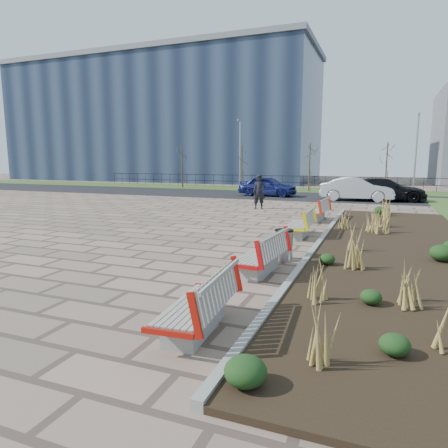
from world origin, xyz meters
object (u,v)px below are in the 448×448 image
at_px(car_silver, 356,189).
at_px(car_black, 385,189).
at_px(bench_c, 298,223).
at_px(car_blue, 268,186).
at_px(litter_bin, 284,245).
at_px(bench_b, 258,253).
at_px(pedestrian, 259,192).
at_px(bench_d, 316,210).
at_px(lamp_west, 240,156).
at_px(bench_a, 195,302).
at_px(lamp_east, 416,155).

xyz_separation_m(car_silver, car_black, (1.74, 0.60, -0.02)).
bearing_deg(bench_c, car_blue, 108.40).
bearing_deg(litter_bin, bench_c, 94.63).
height_order(bench_b, pedestrian, pedestrian).
relative_size(bench_c, litter_bin, 2.50).
relative_size(bench_d, lamp_west, 0.35).
bearing_deg(bench_c, lamp_west, 113.93).
bearing_deg(bench_a, bench_d, 85.87).
bearing_deg(lamp_west, bench_a, -72.24).
relative_size(bench_a, bench_c, 1.00).
bearing_deg(lamp_west, bench_c, -65.25).
xyz_separation_m(car_blue, lamp_east, (10.17, 4.68, 2.29)).
bearing_deg(car_silver, bench_c, 171.97).
relative_size(bench_a, litter_bin, 2.50).
height_order(bench_a, car_blue, car_blue).
bearing_deg(lamp_east, litter_bin, -101.56).
distance_m(car_blue, lamp_east, 11.43).
bearing_deg(car_blue, bench_a, -162.81).
bearing_deg(bench_b, litter_bin, 83.63).
distance_m(bench_a, lamp_east, 28.66).
relative_size(bench_a, car_black, 0.41).
xyz_separation_m(bench_d, car_silver, (1.19, 9.66, 0.29)).
bearing_deg(car_black, pedestrian, 132.34).
bearing_deg(litter_bin, pedestrian, 109.84).
bearing_deg(bench_c, bench_d, 89.18).
bearing_deg(bench_c, litter_bin, -86.19).
distance_m(bench_b, lamp_west, 26.25).
height_order(bench_b, lamp_east, lamp_east).
bearing_deg(car_silver, pedestrian, 140.35).
bearing_deg(bench_c, lamp_east, 74.82).
height_order(litter_bin, car_black, car_black).
bearing_deg(lamp_east, lamp_west, 180.00).
bearing_deg(bench_c, bench_b, -90.82).
bearing_deg(car_black, litter_bin, 166.69).
relative_size(bench_a, car_blue, 0.49).
height_order(pedestrian, lamp_west, lamp_west).
distance_m(bench_b, car_black, 19.52).
xyz_separation_m(lamp_west, lamp_east, (14.00, 0.00, 0.00)).
distance_m(bench_c, lamp_east, 20.32).
bearing_deg(bench_d, lamp_west, 124.48).
bearing_deg(car_silver, car_black, -73.90).
bearing_deg(bench_d, bench_a, -85.68).
height_order(litter_bin, car_blue, car_blue).
bearing_deg(car_blue, bench_d, -149.69).
bearing_deg(bench_c, car_black, 77.60).
xyz_separation_m(pedestrian, lamp_west, (-5.40, 12.29, 2.09)).
bearing_deg(pedestrian, lamp_west, 94.51).
relative_size(car_blue, car_black, 0.84).
xyz_separation_m(bench_a, bench_b, (0.00, 3.57, 0.00)).
height_order(bench_c, lamp_east, lamp_east).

